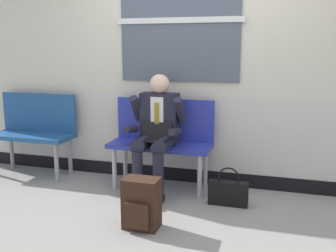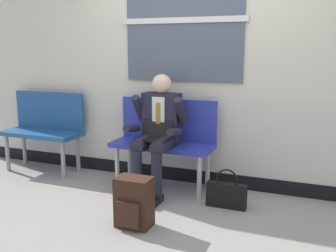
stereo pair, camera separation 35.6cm
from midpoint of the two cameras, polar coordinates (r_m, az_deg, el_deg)
name	(u,v)px [view 1 (the left image)]	position (r m, az deg, el deg)	size (l,w,h in m)	color
ground_plane	(181,198)	(4.11, -0.57, -10.52)	(18.00, 18.00, 0.00)	gray
station_wall	(195,49)	(4.37, 1.65, 11.09)	(6.48, 0.17, 3.04)	beige
bench_with_person	(162,136)	(4.31, -3.25, -1.56)	(1.11, 0.42, 0.98)	#28339E
bench_empty	(35,128)	(5.09, -20.74, -0.29)	(1.01, 0.42, 0.98)	navy
person_seated	(156,131)	(4.10, -4.24, -0.70)	(0.57, 0.70, 1.26)	#1E1E2D
backpack	(141,204)	(3.43, -6.94, -11.25)	(0.30, 0.24, 0.44)	#331E14
handbag	(228,192)	(3.92, 6.16, -9.61)	(0.39, 0.09, 0.39)	black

